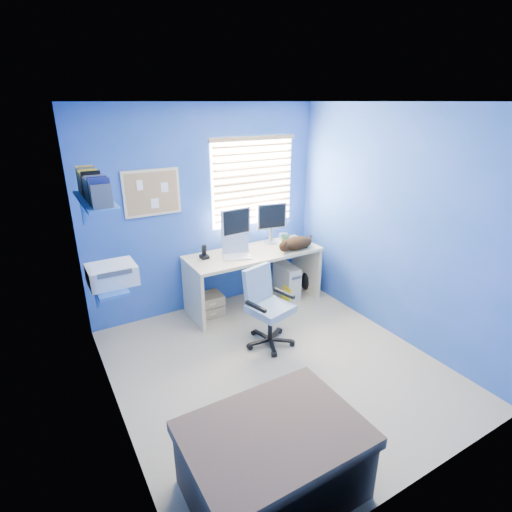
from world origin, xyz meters
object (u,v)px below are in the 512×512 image
cat (297,243)px  tower_pc (287,281)px  desk (254,279)px  laptop (237,248)px  office_chair (267,316)px

cat → tower_pc: 0.62m
desk → laptop: bearing=-169.1°
laptop → cat: laptop is taller
desk → office_chair: (-0.31, -0.84, -0.05)m
desk → tower_pc: 0.53m
desk → laptop: (-0.26, -0.05, 0.48)m
desk → tower_pc: size_ratio=3.79×
desk → cat: (0.52, -0.19, 0.45)m
desk → laptop: 0.55m
desk → laptop: laptop is taller
laptop → tower_pc: bearing=21.1°
desk → cat: bearing=-19.6°
desk → office_chair: office_chair is taller
cat → office_chair: (-0.83, -0.65, -0.50)m
laptop → office_chair: laptop is taller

